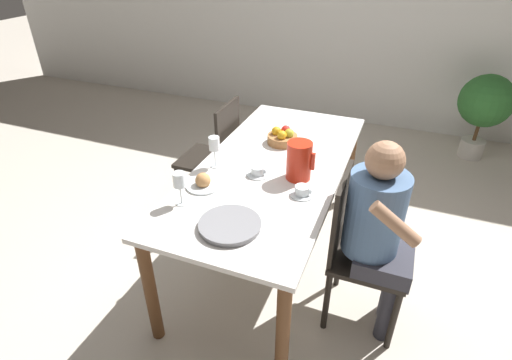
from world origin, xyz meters
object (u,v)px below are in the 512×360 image
object	(u,v)px
chair_person_side	(358,248)
teacup_across	(258,172)
wine_glass_water	(214,145)
red_pitcher	(299,161)
potted_plant	(485,105)
wine_glass_juice	(179,182)
teacup_near_person	(302,191)
serving_tray	(230,225)
bread_plate	(203,182)
person_seated	(379,227)
chair_opposite	(215,155)
fruit_bowl	(283,137)

from	to	relation	value
chair_person_side	teacup_across	world-z (taller)	chair_person_side
chair_person_side	wine_glass_water	distance (m)	1.05
red_pitcher	teacup_across	size ratio (longest dim) A/B	1.67
chair_person_side	potted_plant	bearing A→B (deg)	161.71
wine_glass_juice	teacup_near_person	bearing A→B (deg)	28.88
teacup_across	wine_glass_juice	bearing A→B (deg)	-122.23
serving_tray	potted_plant	distance (m)	3.24
red_pitcher	bread_plate	size ratio (longest dim) A/B	1.15
chair_person_side	teacup_near_person	xyz separation A→B (m)	(-0.35, 0.03, 0.28)
chair_person_side	wine_glass_water	size ratio (longest dim) A/B	4.69
wine_glass_water	teacup_across	bearing A→B (deg)	-0.35
serving_tray	potted_plant	size ratio (longest dim) A/B	0.36
chair_person_side	person_seated	world-z (taller)	person_seated
wine_glass_water	potted_plant	distance (m)	2.98
chair_opposite	bread_plate	size ratio (longest dim) A/B	4.69
teacup_near_person	serving_tray	bearing A→B (deg)	-121.52
wine_glass_water	teacup_across	xyz separation A→B (m)	(0.29, -0.00, -0.13)
wine_glass_water	serving_tray	xyz separation A→B (m)	(0.35, -0.53, -0.14)
person_seated	wine_glass_water	size ratio (longest dim) A/B	5.90
wine_glass_juice	chair_person_side	bearing A→B (deg)	17.25
chair_opposite	teacup_across	world-z (taller)	chair_opposite
wine_glass_water	fruit_bowl	world-z (taller)	wine_glass_water
chair_opposite	teacup_near_person	bearing A→B (deg)	-126.74
teacup_across	fruit_bowl	size ratio (longest dim) A/B	0.67
chair_opposite	bread_plate	xyz separation A→B (m)	(0.33, -0.79, 0.28)
red_pitcher	potted_plant	distance (m)	2.65
person_seated	wine_glass_juice	xyz separation A→B (m)	(-1.03, -0.25, 0.19)
red_pitcher	teacup_near_person	distance (m)	0.21
chair_opposite	potted_plant	size ratio (longest dim) A/B	1.09
fruit_bowl	potted_plant	distance (m)	2.43
teacup_near_person	bread_plate	distance (m)	0.57
serving_tray	fruit_bowl	distance (m)	1.00
fruit_bowl	wine_glass_juice	bearing A→B (deg)	-107.03
teacup_near_person	wine_glass_water	bearing A→B (deg)	169.17
chair_opposite	potted_plant	world-z (taller)	chair_opposite
chair_opposite	bread_plate	distance (m)	0.90
person_seated	bread_plate	size ratio (longest dim) A/B	5.89
red_pitcher	serving_tray	bearing A→B (deg)	-107.14
red_pitcher	wine_glass_juice	xyz separation A→B (m)	(-0.51, -0.50, 0.02)
chair_person_side	fruit_bowl	world-z (taller)	chair_person_side
red_pitcher	teacup_across	xyz separation A→B (m)	(-0.24, -0.06, -0.09)
red_pitcher	wine_glass_juice	world-z (taller)	red_pitcher
chair_opposite	wine_glass_water	world-z (taller)	wine_glass_water
teacup_across	fruit_bowl	distance (m)	0.47
chair_person_side	wine_glass_juice	size ratio (longest dim) A/B	4.89
fruit_bowl	teacup_across	bearing A→B (deg)	-90.33
teacup_across	chair_opposite	bearing A→B (deg)	136.41
chair_person_side	bread_plate	size ratio (longest dim) A/B	4.69
fruit_bowl	red_pitcher	bearing A→B (deg)	-60.24
bread_plate	wine_glass_juice	bearing A→B (deg)	-97.63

